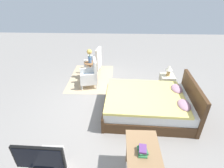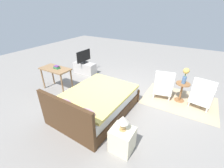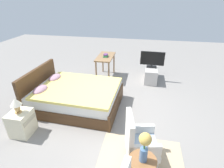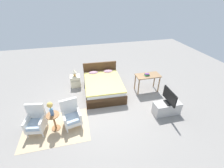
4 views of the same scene
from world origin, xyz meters
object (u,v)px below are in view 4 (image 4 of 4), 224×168
armchair_by_window_left (36,121)px  tv_stand (167,108)px  tv_flatscreen (170,97)px  book_stack (147,75)px  side_table (54,120)px  vanity_desk (148,78)px  flower_vase (50,107)px  armchair_by_window_right (71,116)px  nightstand (76,81)px  bed (103,85)px  table_lamp (74,72)px

armchair_by_window_left → tv_stand: 4.41m
armchair_by_window_left → tv_flatscreen: size_ratio=1.19×
tv_flatscreen → book_stack: size_ratio=3.56×
side_table → vanity_desk: (3.79, 1.38, 0.28)m
armchair_by_window_left → flower_vase: 0.74m
armchair_by_window_right → tv_flatscreen: tv_flatscreen is taller
side_table → nightstand: bearing=73.7°
tv_stand → tv_flatscreen: 0.51m
tv_stand → bed: bearing=135.3°
armchair_by_window_left → tv_flatscreen: (4.41, -0.24, 0.35)m
table_lamp → tv_stand: table_lamp is taller
tv_stand → vanity_desk: vanity_desk is taller
tv_flatscreen → nightstand: bearing=139.8°
flower_vase → table_lamp: (0.73, 2.48, -0.14)m
table_lamp → tv_flatscreen: size_ratio=0.43×
flower_vase → armchair_by_window_left: bearing=172.8°
flower_vase → armchair_by_window_right: bearing=7.1°
flower_vase → book_stack: 3.96m
nightstand → book_stack: 3.25m
vanity_desk → book_stack: book_stack is taller
nightstand → vanity_desk: vanity_desk is taller
armchair_by_window_left → tv_stand: bearing=-3.1°
armchair_by_window_right → book_stack: bearing=22.0°
bed → book_stack: 1.95m
tv_stand → tv_flatscreen: bearing=-1.5°
armchair_by_window_right → nightstand: bearing=85.5°
flower_vase → tv_stand: flower_vase is taller
side_table → book_stack: (3.72, 1.35, 0.44)m
flower_vase → book_stack: flower_vase is taller
armchair_by_window_left → nightstand: bearing=62.4°
flower_vase → vanity_desk: bearing=20.0°
bed → tv_stand: bearing=-44.7°
tv_flatscreen → armchair_by_window_left: bearing=176.9°
nightstand → armchair_by_window_left: bearing=-117.6°
side_table → table_lamp: bearing=73.7°
armchair_by_window_right → vanity_desk: 3.52m
tv_stand → vanity_desk: size_ratio=0.92×
tv_flatscreen → flower_vase: bearing=177.4°
armchair_by_window_left → tv_flatscreen: bearing=-3.1°
tv_flatscreen → book_stack: bearing=95.4°
bed → flower_vase: size_ratio=4.67×
table_lamp → tv_stand: (3.14, -2.66, -0.52)m
flower_vase → vanity_desk: 4.04m
tv_stand → book_stack: 1.64m
bed → side_table: bed is taller
bed → book_stack: (1.83, -0.42, 0.52)m
bed → armchair_by_window_right: bearing=-128.6°
nightstand → tv_stand: bearing=-40.2°
vanity_desk → table_lamp: bearing=160.2°
armchair_by_window_right → book_stack: armchair_by_window_right is taller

